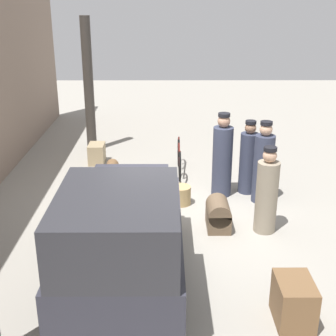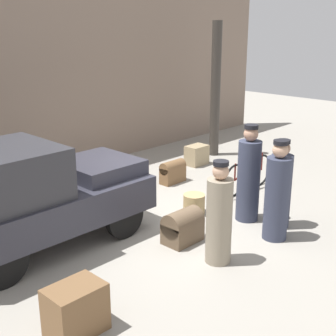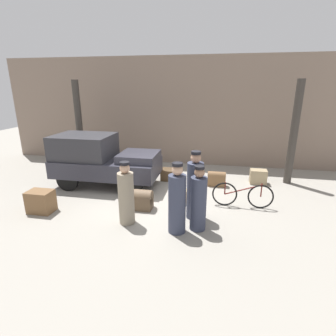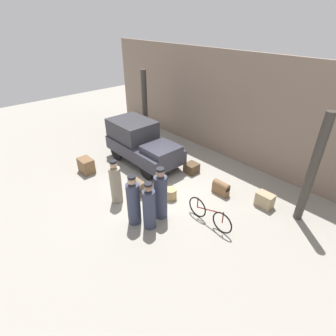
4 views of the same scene
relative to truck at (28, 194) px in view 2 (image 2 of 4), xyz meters
name	(u,v)px [view 2 (image 2 of 4)]	position (x,y,z in m)	size (l,w,h in m)	color
ground_plane	(168,222)	(2.26, -0.84, -0.94)	(30.00, 30.00, 0.00)	gray
station_building_facade	(39,79)	(2.26, 3.24, 1.31)	(16.00, 0.15, 4.50)	gray
canopy_pillar_right	(215,90)	(6.40, 1.43, 0.83)	(0.26, 0.26, 3.53)	#38332D
truck	(28,194)	(0.00, 0.00, 0.00)	(3.52, 1.65, 1.74)	black
bicycle	(248,175)	(4.66, -0.92, -0.57)	(1.69, 0.04, 0.75)	black
wicker_basket	(194,204)	(2.90, -0.90, -0.75)	(0.41, 0.41, 0.38)	tan
porter_with_bicycle	(280,188)	(3.52, -2.36, -0.21)	(0.38, 0.38, 1.59)	#33384C
porter_standing_middle	(249,177)	(3.38, -1.78, -0.12)	(0.42, 0.42, 1.79)	#33384C
porter_lifting_near_truck	(277,195)	(3.05, -2.57, -0.16)	(0.41, 0.41, 1.70)	#33384C
conductor_in_dark_uniform	(219,217)	(1.75, -2.39, -0.21)	(0.39, 0.39, 1.60)	gray
suitcase_tan_flat	(183,227)	(1.86, -1.56, -0.67)	(0.64, 0.42, 0.56)	brown
suitcase_small_leather	(173,171)	(3.92, 0.62, -0.67)	(0.61, 0.27, 0.52)	brown
suitcase_black_upright	(197,155)	(5.36, 1.15, -0.69)	(0.56, 0.39, 0.50)	#9E8966
trunk_large_brown	(76,310)	(-0.76, -2.26, -0.63)	(0.66, 0.47, 0.61)	brown
trunk_wicker_pale	(103,190)	(2.17, 0.94, -0.74)	(0.49, 0.51, 0.39)	#4C3823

